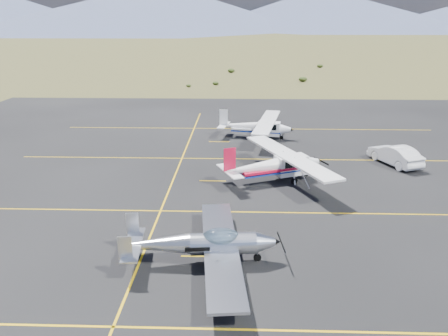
% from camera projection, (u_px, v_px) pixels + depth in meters
% --- Properties ---
extents(ground, '(1600.00, 1600.00, 0.00)m').
position_uv_depth(ground, '(256.00, 227.00, 25.57)').
color(ground, '#383D1C').
rests_on(ground, ground).
extents(apron, '(72.00, 72.00, 0.02)m').
position_uv_depth(apron, '(253.00, 184.00, 32.19)').
color(apron, black).
rests_on(apron, ground).
extents(aircraft_low_wing, '(7.52, 10.45, 2.26)m').
position_uv_depth(aircraft_low_wing, '(205.00, 244.00, 21.41)').
color(aircraft_low_wing, silver).
rests_on(aircraft_low_wing, apron).
extents(aircraft_cessna, '(8.50, 11.38, 2.97)m').
position_uv_depth(aircraft_cessna, '(275.00, 165.00, 32.26)').
color(aircraft_cessna, white).
rests_on(aircraft_cessna, apron).
extents(aircraft_plain, '(6.83, 11.04, 2.79)m').
position_uv_depth(aircraft_plain, '(256.00, 126.00, 44.11)').
color(aircraft_plain, white).
rests_on(aircraft_plain, apron).
extents(sedan, '(3.50, 5.33, 1.66)m').
position_uv_depth(sedan, '(395.00, 155.00, 36.20)').
color(sedan, white).
rests_on(sedan, apron).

